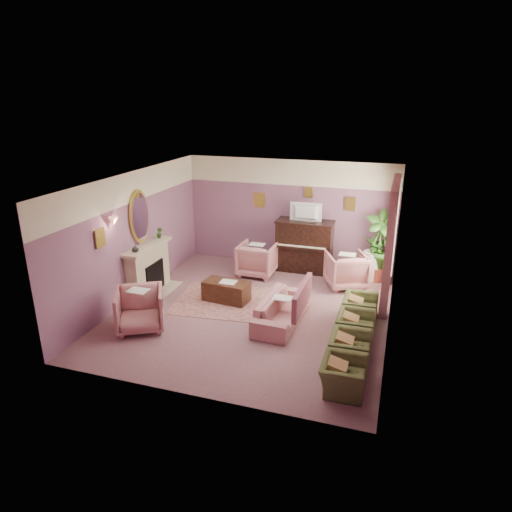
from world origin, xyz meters
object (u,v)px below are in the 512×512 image
(television, at_px, (305,211))
(coffee_table, at_px, (226,291))
(floral_armchair_left, at_px, (257,258))
(sofa, at_px, (282,305))
(olive_chair_a, at_px, (343,371))
(olive_chair_c, at_px, (356,323))
(floral_armchair_right, at_px, (346,269))
(olive_chair_b, at_px, (350,345))
(piano, at_px, (304,247))
(floral_armchair_front, at_px, (140,307))
(olive_chair_d, at_px, (360,305))
(side_table, at_px, (373,265))

(television, bearing_deg, coffee_table, -118.12)
(floral_armchair_left, bearing_deg, sofa, -60.99)
(olive_chair_a, xyz_separation_m, olive_chair_c, (0.00, 1.64, 0.00))
(olive_chair_a, bearing_deg, floral_armchair_left, 123.35)
(floral_armchair_right, height_order, olive_chair_b, floral_armchair_right)
(piano, distance_m, olive_chair_b, 4.35)
(olive_chair_a, height_order, olive_chair_c, same)
(piano, bearing_deg, floral_armchair_right, -31.80)
(television, xyz_separation_m, sofa, (0.20, -2.89, -1.23))
(floral_armchair_left, bearing_deg, olive_chair_a, -56.65)
(floral_armchair_front, bearing_deg, floral_armchair_right, 43.39)
(olive_chair_c, height_order, olive_chair_d, same)
(sofa, relative_size, floral_armchair_left, 2.02)
(sofa, relative_size, olive_chair_c, 2.38)
(television, distance_m, floral_armchair_right, 1.78)
(olive_chair_a, bearing_deg, coffee_table, 139.62)
(coffee_table, bearing_deg, sofa, -22.33)
(coffee_table, relative_size, floral_armchair_right, 1.10)
(piano, height_order, sofa, piano)
(television, bearing_deg, olive_chair_d, -54.08)
(sofa, xyz_separation_m, side_table, (1.55, 2.90, -0.02))
(sofa, relative_size, olive_chair_a, 2.38)
(floral_armchair_front, bearing_deg, television, 59.71)
(piano, height_order, olive_chair_b, piano)
(floral_armchair_left, relative_size, olive_chair_a, 1.18)
(olive_chair_b, relative_size, side_table, 1.10)
(floral_armchair_left, xyz_separation_m, floral_armchair_front, (-1.29, -3.40, 0.00))
(coffee_table, xyz_separation_m, olive_chair_a, (2.90, -2.47, 0.11))
(coffee_table, relative_size, olive_chair_c, 1.29)
(television, xyz_separation_m, olive_chair_a, (1.67, -4.77, -1.27))
(floral_armchair_left, height_order, floral_armchair_right, same)
(piano, bearing_deg, olive_chair_b, -67.29)
(piano, distance_m, sofa, 2.96)
(sofa, xyz_separation_m, olive_chair_b, (1.47, -1.06, -0.04))
(coffee_table, relative_size, floral_armchair_front, 1.10)
(floral_armchair_left, height_order, floral_armchair_front, same)
(floral_armchair_right, relative_size, olive_chair_d, 1.18)
(television, distance_m, olive_chair_a, 5.21)
(coffee_table, height_order, floral_armchair_right, floral_armchair_right)
(piano, distance_m, television, 0.95)
(television, bearing_deg, floral_armchair_front, -120.29)
(television, bearing_deg, floral_armchair_left, -149.77)
(coffee_table, bearing_deg, floral_armchair_right, 33.88)
(olive_chair_b, bearing_deg, olive_chair_a, -90.00)
(olive_chair_d, bearing_deg, floral_armchair_left, 148.22)
(television, height_order, floral_armchair_front, television)
(floral_armchair_front, xyz_separation_m, olive_chair_c, (4.02, 0.89, -0.12))
(coffee_table, distance_m, olive_chair_a, 3.81)
(olive_chair_a, relative_size, side_table, 1.10)
(floral_armchair_left, xyz_separation_m, olive_chair_b, (2.73, -3.33, -0.12))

